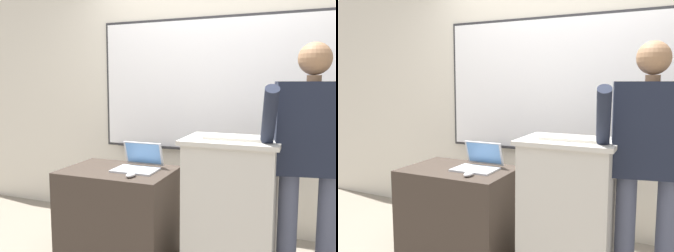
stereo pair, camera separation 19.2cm
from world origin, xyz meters
TOP-DOWN VIEW (x-y plane):
  - back_wall at (-0.00, 1.28)m, footprint 6.40×0.17m
  - lectern_podium at (0.32, 0.38)m, footprint 0.66×0.48m
  - side_desk at (-0.58, 0.37)m, footprint 0.86×0.59m
  - person_presenter at (0.82, 0.42)m, footprint 0.62×0.59m
  - laptop at (-0.43, 0.44)m, footprint 0.34×0.30m
  - wireless_keyboard at (0.34, 0.32)m, footprint 0.40×0.11m
  - computer_mouse_by_laptop at (-0.39, 0.20)m, footprint 0.06×0.10m

SIDE VIEW (x-z plane):
  - side_desk at x=-0.58m, z-range 0.00..0.72m
  - lectern_podium at x=0.32m, z-range 0.00..1.02m
  - computer_mouse_by_laptop at x=-0.39m, z-range 0.72..0.75m
  - laptop at x=-0.43m, z-range 0.67..0.88m
  - person_presenter at x=0.82m, z-range 0.14..1.80m
  - wireless_keyboard at x=0.34m, z-range 1.02..1.04m
  - back_wall at x=0.00m, z-range 0.00..2.82m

